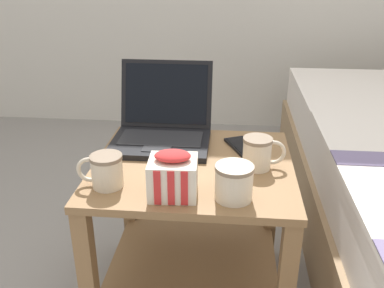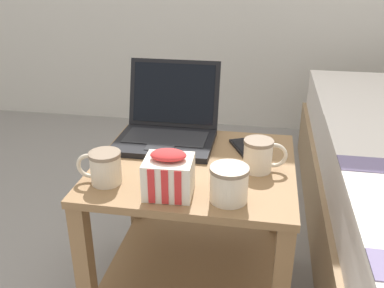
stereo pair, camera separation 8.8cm
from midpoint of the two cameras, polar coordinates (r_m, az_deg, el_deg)
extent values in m
cube|color=olive|center=(1.25, -1.83, -3.09)|extent=(0.58, 0.53, 0.02)
cube|color=olive|center=(1.46, -1.64, -15.89)|extent=(0.54, 0.49, 0.02)
cube|color=olive|center=(1.26, -15.62, -17.59)|extent=(0.04, 0.04, 0.48)
cube|color=olive|center=(1.63, -9.92, -6.64)|extent=(0.04, 0.04, 0.48)
cube|color=olive|center=(1.58, 8.97, -7.58)|extent=(0.04, 0.04, 0.48)
cube|color=black|center=(1.37, -6.10, 0.07)|extent=(0.31, 0.23, 0.02)
cube|color=#232326|center=(1.38, -5.98, 0.76)|extent=(0.26, 0.13, 0.00)
cube|color=#232326|center=(1.31, -6.65, -0.65)|extent=(0.09, 0.05, 0.00)
cube|color=black|center=(1.46, -5.17, 6.65)|extent=(0.31, 0.08, 0.22)
cube|color=black|center=(1.46, -5.21, 6.65)|extent=(0.28, 0.06, 0.19)
cube|color=green|center=(1.46, -2.52, 5.95)|extent=(0.03, 0.01, 0.04)
cube|color=black|center=(1.46, -3.99, 4.75)|extent=(0.02, 0.01, 0.04)
cube|color=orange|center=(1.49, -8.66, 7.49)|extent=(0.03, 0.01, 0.03)
cylinder|color=beige|center=(1.06, 3.25, -5.16)|extent=(0.09, 0.09, 0.09)
cylinder|color=#7F6B56|center=(1.04, 3.30, -3.21)|extent=(0.10, 0.10, 0.01)
cylinder|color=black|center=(1.04, 3.29, -3.65)|extent=(0.09, 0.09, 0.01)
torus|color=beige|center=(1.10, 2.25, -3.84)|extent=(0.04, 0.07, 0.07)
cylinder|color=beige|center=(1.14, -13.43, -3.55)|extent=(0.08, 0.08, 0.09)
cylinder|color=#7F6B56|center=(1.13, -13.62, -1.78)|extent=(0.08, 0.08, 0.01)
cylinder|color=black|center=(1.13, -13.58, -2.19)|extent=(0.07, 0.07, 0.01)
torus|color=beige|center=(1.16, -15.60, -3.38)|extent=(0.07, 0.01, 0.07)
cylinder|color=beige|center=(1.21, 6.63, -1.25)|extent=(0.08, 0.08, 0.09)
cylinder|color=#7F6B56|center=(1.20, 6.72, 0.54)|extent=(0.08, 0.08, 0.01)
cylinder|color=black|center=(1.20, 6.70, 0.14)|extent=(0.07, 0.07, 0.01)
torus|color=beige|center=(1.22, 8.73, -1.18)|extent=(0.07, 0.02, 0.07)
cube|color=silver|center=(1.08, -4.88, -4.51)|extent=(0.13, 0.11, 0.10)
cube|color=red|center=(1.03, -7.10, -5.91)|extent=(0.02, 0.00, 0.09)
cube|color=red|center=(1.03, -5.27, -5.97)|extent=(0.02, 0.00, 0.09)
cube|color=red|center=(1.02, -3.42, -6.03)|extent=(0.02, 0.00, 0.09)
ellipsoid|color=red|center=(1.05, -5.00, -1.62)|extent=(0.09, 0.07, 0.02)
cube|color=black|center=(1.35, 4.88, -0.33)|extent=(0.12, 0.15, 0.01)
cube|color=black|center=(1.35, 4.89, -0.13)|extent=(0.11, 0.14, 0.00)
camera|label=1|loc=(0.04, -92.13, -0.95)|focal=40.00mm
camera|label=2|loc=(0.04, 87.87, 0.95)|focal=40.00mm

